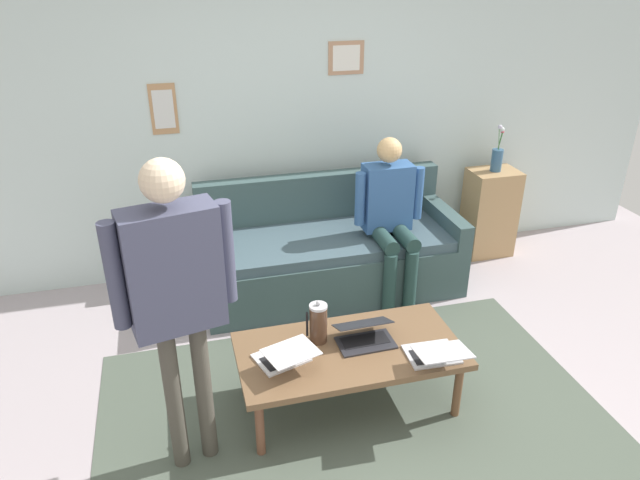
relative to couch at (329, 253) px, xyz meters
name	(u,v)px	position (x,y,z in m)	size (l,w,h in m)	color
ground_plane	(360,428)	(0.27, 1.63, -0.31)	(7.68, 7.68, 0.00)	#AB9EA4
area_rug	(353,413)	(0.27, 1.50, -0.30)	(2.99, 1.92, 0.01)	#4B5649
back_wall	(279,111)	(0.27, -0.57, 1.04)	(7.04, 0.11, 2.70)	silver
couch	(329,253)	(0.00, 0.00, 0.00)	(2.05, 0.85, 0.88)	#395151
coffee_table	(349,353)	(0.27, 1.40, 0.07)	(1.32, 0.67, 0.41)	brown
laptop_left	(285,356)	(0.67, 1.44, 0.15)	(0.37, 0.41, 0.13)	silver
laptop_center	(365,336)	(0.16, 1.36, 0.15)	(0.34, 0.26, 0.14)	#28282D
laptop_right	(435,353)	(-0.17, 1.64, 0.15)	(0.31, 0.37, 0.14)	silver
french_press	(318,323)	(0.43, 1.28, 0.23)	(0.13, 0.11, 0.28)	#4C3323
side_shelf	(489,212)	(-1.57, -0.22, 0.09)	(0.42, 0.32, 0.79)	tan
flower_vase	(497,157)	(-1.57, -0.22, 0.61)	(0.09, 0.09, 0.42)	#335A7E
person_standing	(175,285)	(1.21, 1.61, 0.80)	(0.60, 0.28, 1.72)	#47433A
person_seated	(390,211)	(-0.42, 0.23, 0.42)	(0.55, 0.51, 1.28)	#243F3C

